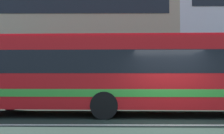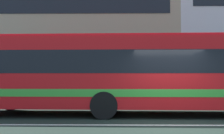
# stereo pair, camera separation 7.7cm
# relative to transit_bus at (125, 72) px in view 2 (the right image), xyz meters

# --- Properties ---
(ground_plane) EXTENTS (160.00, 160.00, 0.00)m
(ground_plane) POSITION_rel_transit_bus_xyz_m (1.55, -2.24, -1.74)
(ground_plane) COLOR #1E2C25
(lane_centre_line) EXTENTS (60.00, 0.16, 0.01)m
(lane_centre_line) POSITION_rel_transit_bus_xyz_m (1.55, -2.24, -1.73)
(lane_centre_line) COLOR silver
(lane_centre_line) RESTS_ON ground_plane
(hedge_row_far) EXTENTS (18.83, 1.10, 0.78)m
(hedge_row_far) POSITION_rel_transit_bus_xyz_m (2.53, 3.54, -1.35)
(hedge_row_far) COLOR #315F1B
(hedge_row_far) RESTS_ON ground_plane
(apartment_block_left) EXTENTS (19.31, 10.24, 12.75)m
(apartment_block_left) POSITION_rel_transit_bus_xyz_m (-5.34, 12.74, 4.64)
(apartment_block_left) COLOR tan
(apartment_block_left) RESTS_ON ground_plane
(transit_bus) EXTENTS (12.47, 2.86, 3.15)m
(transit_bus) POSITION_rel_transit_bus_xyz_m (0.00, 0.00, 0.00)
(transit_bus) COLOR red
(transit_bus) RESTS_ON ground_plane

